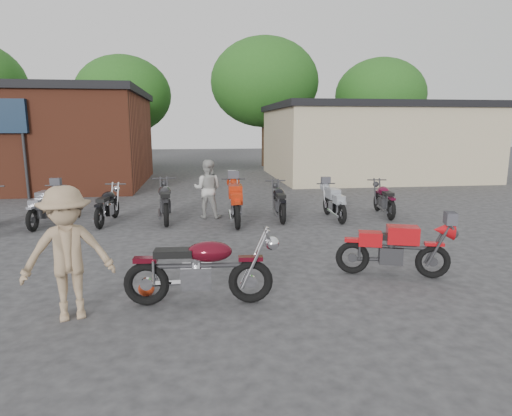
{
  "coord_description": "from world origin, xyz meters",
  "views": [
    {
      "loc": [
        -0.52,
        -6.66,
        2.64
      ],
      "look_at": [
        0.72,
        2.33,
        0.9
      ],
      "focal_mm": 30.0,
      "sensor_mm": 36.0,
      "label": 1
    }
  ],
  "objects": [
    {
      "name": "row_bike_2",
      "position": [
        -3.0,
        5.39,
        0.55
      ],
      "size": [
        0.82,
        1.95,
        1.1
      ],
      "primitive_type": null,
      "rotation": [
        0.0,
        0.0,
        1.47
      ],
      "color": "black",
      "rests_on": "ground"
    },
    {
      "name": "row_bike_5",
      "position": [
        1.8,
        5.3,
        0.56
      ],
      "size": [
        0.75,
        1.98,
        1.13
      ],
      "primitive_type": null,
      "rotation": [
        0.0,
        0.0,
        1.52
      ],
      "color": "black",
      "rests_on": "ground"
    },
    {
      "name": "row_bike_4",
      "position": [
        0.51,
        4.94,
        0.63
      ],
      "size": [
        0.78,
        2.18,
        1.25
      ],
      "primitive_type": null,
      "rotation": [
        0.0,
        0.0,
        1.54
      ],
      "color": "red",
      "rests_on": "ground"
    },
    {
      "name": "stucco_building",
      "position": [
        8.5,
        15.0,
        1.75
      ],
      "size": [
        10.0,
        8.0,
        3.5
      ],
      "primitive_type": "cube",
      "color": "tan",
      "rests_on": "ground"
    },
    {
      "name": "tree_1",
      "position": [
        -5.0,
        22.0,
        3.7
      ],
      "size": [
        5.92,
        5.92,
        7.4
      ],
      "primitive_type": null,
      "color": "#164111",
      "rests_on": "ground"
    },
    {
      "name": "person_light",
      "position": [
        -0.23,
        5.72,
        0.85
      ],
      "size": [
        0.95,
        0.82,
        1.7
      ],
      "primitive_type": "imported",
      "rotation": [
        0.0,
        0.0,
        2.9
      ],
      "color": "#ACACA8",
      "rests_on": "ground"
    },
    {
      "name": "tree_3",
      "position": [
        12.0,
        22.0,
        3.8
      ],
      "size": [
        6.08,
        6.08,
        7.6
      ],
      "primitive_type": null,
      "color": "#164111",
      "rests_on": "ground"
    },
    {
      "name": "row_bike_3",
      "position": [
        -1.44,
        5.48,
        0.62
      ],
      "size": [
        0.89,
        2.18,
        1.23
      ],
      "primitive_type": null,
      "rotation": [
        0.0,
        0.0,
        1.66
      ],
      "color": "black",
      "rests_on": "ground"
    },
    {
      "name": "helmet",
      "position": [
        -1.36,
        -0.1,
        0.12
      ],
      "size": [
        0.32,
        0.32,
        0.23
      ],
      "primitive_type": "ellipsoid",
      "rotation": [
        0.0,
        0.0,
        0.33
      ],
      "color": "red",
      "rests_on": "ground"
    },
    {
      "name": "vintage_motorcycle",
      "position": [
        -0.49,
        -0.54,
        0.62
      ],
      "size": [
        2.18,
        0.86,
        1.24
      ],
      "primitive_type": null,
      "rotation": [
        0.0,
        0.0,
        -0.07
      ],
      "color": "#4B0914",
      "rests_on": "ground"
    },
    {
      "name": "person_tan",
      "position": [
        -2.3,
        -0.77,
        0.93
      ],
      "size": [
        1.35,
        1.0,
        1.86
      ],
      "primitive_type": "imported",
      "rotation": [
        0.0,
        0.0,
        0.28
      ],
      "color": "#9C8060",
      "rests_on": "ground"
    },
    {
      "name": "row_bike_6",
      "position": [
        3.37,
        5.03,
        0.52
      ],
      "size": [
        0.61,
        1.81,
        1.04
      ],
      "primitive_type": null,
      "rotation": [
        0.0,
        0.0,
        1.58
      ],
      "color": "#9A9FA8",
      "rests_on": "ground"
    },
    {
      "name": "sportbike",
      "position": [
        2.92,
        0.23,
        0.55
      ],
      "size": [
        2.0,
        1.18,
        1.1
      ],
      "primitive_type": null,
      "rotation": [
        0.0,
        0.0,
        -0.31
      ],
      "color": "red",
      "rests_on": "ground"
    },
    {
      "name": "ground",
      "position": [
        0.0,
        0.0,
        0.0
      ],
      "size": [
        90.0,
        90.0,
        0.0
      ],
      "primitive_type": "plane",
      "color": "#2C2C2E"
    },
    {
      "name": "brick_building",
      "position": [
        -9.0,
        14.0,
        2.0
      ],
      "size": [
        12.0,
        8.0,
        4.0
      ],
      "primitive_type": "cube",
      "color": "brown",
      "rests_on": "ground"
    },
    {
      "name": "row_bike_7",
      "position": [
        5.02,
        5.34,
        0.55
      ],
      "size": [
        0.86,
        1.95,
        1.09
      ],
      "primitive_type": null,
      "rotation": [
        0.0,
        0.0,
        1.44
      ],
      "color": "#510A22",
      "rests_on": "ground"
    },
    {
      "name": "tree_2",
      "position": [
        4.0,
        22.0,
        4.4
      ],
      "size": [
        7.04,
        7.04,
        8.8
      ],
      "primitive_type": null,
      "color": "#164111",
      "rests_on": "ground"
    },
    {
      "name": "row_bike_1",
      "position": [
        -4.63,
        5.32,
        0.55
      ],
      "size": [
        0.79,
        1.94,
        1.09
      ],
      "primitive_type": null,
      "rotation": [
        0.0,
        0.0,
        1.48
      ],
      "color": "gray",
      "rests_on": "ground"
    }
  ]
}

